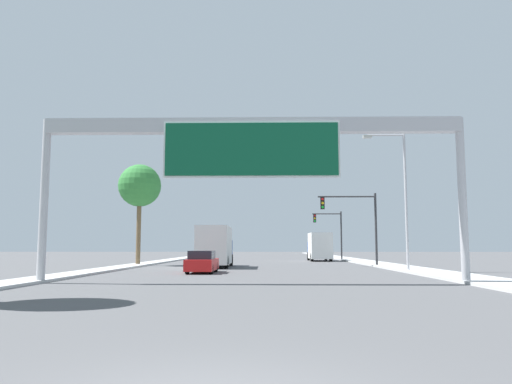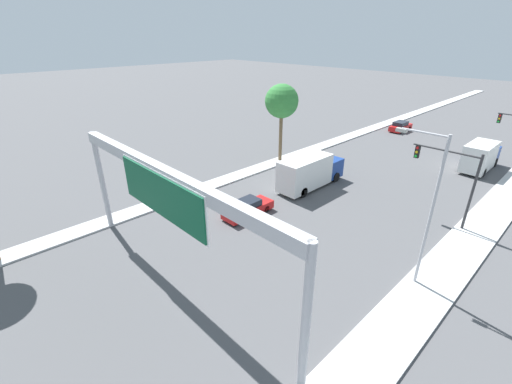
{
  "view_description": "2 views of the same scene",
  "coord_description": "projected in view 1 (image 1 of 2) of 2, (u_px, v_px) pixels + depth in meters",
  "views": [
    {
      "loc": [
        0.67,
        -5.55,
        1.73
      ],
      "look_at": [
        0.0,
        28.72,
        5.47
      ],
      "focal_mm": 35.0,
      "sensor_mm": 36.0,
      "label": 1
    },
    {
      "loc": [
        15.74,
        9.68,
        14.38
      ],
      "look_at": [
        -1.84,
        26.69,
        2.96
      ],
      "focal_mm": 24.0,
      "sensor_mm": 36.0,
      "label": 2
    }
  ],
  "objects": [
    {
      "name": "sidewalk_right",
      "position": [
        347.0,
        259.0,
        64.77
      ],
      "size": [
        3.0,
        120.0,
        0.15
      ],
      "color": "#B9B9B9",
      "rests_on": "ground"
    },
    {
      "name": "median_strip_left",
      "position": [
        179.0,
        259.0,
        65.2
      ],
      "size": [
        2.0,
        120.0,
        0.15
      ],
      "color": "#B9B9B9",
      "rests_on": "ground"
    },
    {
      "name": "sign_gantry",
      "position": [
        252.0,
        144.0,
        23.84
      ],
      "size": [
        20.29,
        0.73,
        7.86
      ],
      "color": "#B2B2B7",
      "rests_on": "ground"
    },
    {
      "name": "car_mid_center",
      "position": [
        202.0,
        262.0,
        32.61
      ],
      "size": [
        1.73,
        4.7,
        1.44
      ],
      "color": "red",
      "rests_on": "ground"
    },
    {
      "name": "car_near_left",
      "position": [
        211.0,
        253.0,
        69.13
      ],
      "size": [
        1.83,
        4.64,
        1.55
      ],
      "color": "red",
      "rests_on": "ground"
    },
    {
      "name": "truck_box_primary",
      "position": [
        215.0,
        247.0,
        41.21
      ],
      "size": [
        2.45,
        8.21,
        3.33
      ],
      "color": "navy",
      "rests_on": "ground"
    },
    {
      "name": "truck_box_secondary",
      "position": [
        319.0,
        247.0,
        58.75
      ],
      "size": [
        2.41,
        7.04,
        3.27
      ],
      "color": "navy",
      "rests_on": "ground"
    },
    {
      "name": "traffic_light_near_intersection",
      "position": [
        357.0,
        216.0,
        43.42
      ],
      "size": [
        5.11,
        0.32,
        6.35
      ],
      "color": "#2D2D30",
      "rests_on": "ground"
    },
    {
      "name": "traffic_light_mid_block",
      "position": [
        332.0,
        228.0,
        63.26
      ],
      "size": [
        3.73,
        0.32,
        6.13
      ],
      "color": "#2D2D30",
      "rests_on": "ground"
    },
    {
      "name": "palm_tree_background",
      "position": [
        140.0,
        186.0,
        45.63
      ],
      "size": [
        3.87,
        3.87,
        9.2
      ],
      "color": "brown",
      "rests_on": "ground"
    },
    {
      "name": "street_lamp_right",
      "position": [
        401.0,
        189.0,
        34.45
      ],
      "size": [
        2.94,
        0.28,
        9.62
      ],
      "color": "#B2B2B7",
      "rests_on": "ground"
    }
  ]
}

